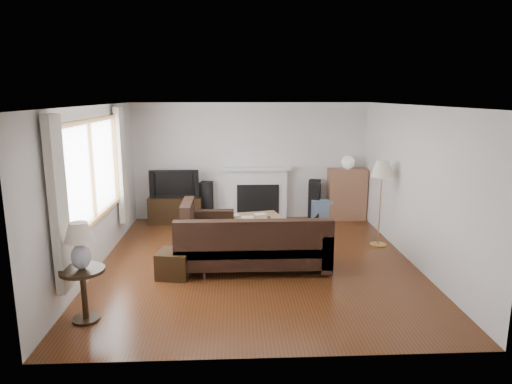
{
  "coord_description": "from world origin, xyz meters",
  "views": [
    {
      "loc": [
        -0.35,
        -6.98,
        2.66
      ],
      "look_at": [
        0.0,
        0.3,
        1.1
      ],
      "focal_mm": 32.0,
      "sensor_mm": 36.0,
      "label": 1
    }
  ],
  "objects_px": {
    "bookshelf": "(347,194)",
    "coffee_table": "(247,229)",
    "side_table": "(84,295)",
    "floor_lamp": "(380,204)",
    "tv_stand": "(176,209)",
    "sectional_sofa": "(253,243)"
  },
  "relations": [
    {
      "from": "bookshelf",
      "to": "coffee_table",
      "type": "relative_size",
      "value": 0.91
    },
    {
      "from": "bookshelf",
      "to": "side_table",
      "type": "relative_size",
      "value": 1.69
    },
    {
      "from": "bookshelf",
      "to": "coffee_table",
      "type": "height_order",
      "value": "bookshelf"
    },
    {
      "from": "coffee_table",
      "to": "side_table",
      "type": "distance_m",
      "value": 3.57
    },
    {
      "from": "side_table",
      "to": "floor_lamp",
      "type": "bearing_deg",
      "value": 30.51
    },
    {
      "from": "bookshelf",
      "to": "side_table",
      "type": "xyz_separation_m",
      "value": [
        -4.22,
        -4.37,
        -0.23
      ]
    },
    {
      "from": "tv_stand",
      "to": "floor_lamp",
      "type": "bearing_deg",
      "value": -24.47
    },
    {
      "from": "sectional_sofa",
      "to": "coffee_table",
      "type": "distance_m",
      "value": 1.37
    },
    {
      "from": "tv_stand",
      "to": "side_table",
      "type": "height_order",
      "value": "side_table"
    },
    {
      "from": "coffee_table",
      "to": "floor_lamp",
      "type": "height_order",
      "value": "floor_lamp"
    },
    {
      "from": "coffee_table",
      "to": "floor_lamp",
      "type": "bearing_deg",
      "value": -21.23
    },
    {
      "from": "sectional_sofa",
      "to": "coffee_table",
      "type": "bearing_deg",
      "value": 91.98
    },
    {
      "from": "bookshelf",
      "to": "sectional_sofa",
      "type": "height_order",
      "value": "bookshelf"
    },
    {
      "from": "tv_stand",
      "to": "bookshelf",
      "type": "xyz_separation_m",
      "value": [
        3.67,
        0.06,
        0.28
      ]
    },
    {
      "from": "tv_stand",
      "to": "side_table",
      "type": "distance_m",
      "value": 4.35
    },
    {
      "from": "coffee_table",
      "to": "floor_lamp",
      "type": "relative_size",
      "value": 0.79
    },
    {
      "from": "bookshelf",
      "to": "floor_lamp",
      "type": "xyz_separation_m",
      "value": [
        0.15,
        -1.8,
        0.22
      ]
    },
    {
      "from": "floor_lamp",
      "to": "coffee_table",
      "type": "bearing_deg",
      "value": 171.33
    },
    {
      "from": "tv_stand",
      "to": "floor_lamp",
      "type": "distance_m",
      "value": 4.23
    },
    {
      "from": "tv_stand",
      "to": "bookshelf",
      "type": "height_order",
      "value": "bookshelf"
    },
    {
      "from": "tv_stand",
      "to": "coffee_table",
      "type": "height_order",
      "value": "tv_stand"
    },
    {
      "from": "sectional_sofa",
      "to": "floor_lamp",
      "type": "xyz_separation_m",
      "value": [
        2.3,
        1.0,
        0.36
      ]
    }
  ]
}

